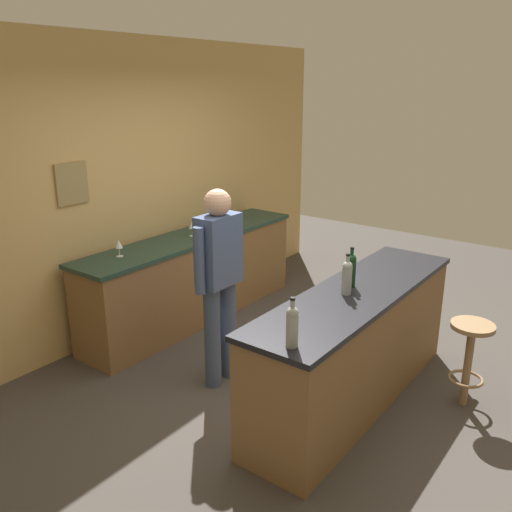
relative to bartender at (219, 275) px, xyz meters
name	(u,v)px	position (x,y,z in m)	size (l,w,h in m)	color
ground_plane	(308,382)	(0.40, -0.60, -0.94)	(10.00, 10.00, 0.00)	#423D38
back_wall	(132,188)	(0.38, 1.42, 0.47)	(6.00, 0.09, 2.80)	tan
bar_counter	(354,346)	(0.40, -1.00, -0.47)	(2.33, 0.60, 0.92)	brown
side_counter	(194,277)	(0.80, 1.05, -0.48)	(2.70, 0.56, 0.90)	brown
bartender	(219,275)	(0.00, 0.00, 0.00)	(0.52, 0.21, 1.62)	#384766
bar_stool	(470,351)	(0.85, -1.73, -0.48)	(0.32, 0.32, 0.68)	olive
wine_bottle_a	(292,325)	(-0.64, -1.10, 0.12)	(0.07, 0.07, 0.31)	#999E99
wine_bottle_b	(347,276)	(0.28, -0.97, 0.12)	(0.07, 0.07, 0.31)	#999E99
wine_bottle_c	(351,269)	(0.44, -0.92, 0.12)	(0.07, 0.07, 0.31)	black
wine_glass_a	(119,245)	(-0.09, 1.09, 0.07)	(0.07, 0.07, 0.16)	silver
wine_glass_b	(192,225)	(0.79, 1.03, 0.07)	(0.07, 0.07, 0.16)	silver
wine_glass_c	(231,217)	(1.31, 0.96, 0.07)	(0.07, 0.07, 0.16)	silver
coffee_mug	(229,218)	(1.44, 1.09, 0.01)	(0.12, 0.08, 0.09)	#338C4C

